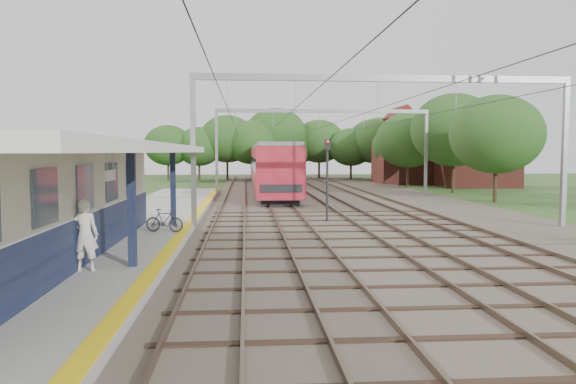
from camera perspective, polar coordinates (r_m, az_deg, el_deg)
name	(u,v)px	position (r m, az deg, el deg)	size (l,w,h in m)	color
ground	(394,346)	(10.88, 10.71, -15.10)	(160.00, 160.00, 0.00)	#2D4C1E
ballast_bed	(339,201)	(40.63, 5.19, -0.90)	(18.00, 90.00, 0.10)	#473D33
platform	(132,232)	(24.63, -15.54, -3.98)	(5.00, 52.00, 0.35)	gray
yellow_stripe	(186,228)	(24.27, -10.32, -3.58)	(0.45, 52.00, 0.01)	yellow
station_building	(35,204)	(18.07, -24.27, -1.10)	(3.41, 18.00, 3.40)	beige
canopy	(62,149)	(16.71, -22.02, 4.06)	(6.40, 20.00, 3.44)	#101732
rail_tracks	(304,199)	(40.29, 1.69, -0.75)	(11.80, 88.00, 0.15)	brown
catenary_system	(342,121)	(35.78, 5.53, 7.18)	(17.22, 88.00, 7.00)	gray
tree_band	(300,141)	(67.38, 1.26, 5.23)	(31.72, 30.88, 8.82)	#382619
house_near	(477,158)	(60.74, 18.68, 3.32)	(7.00, 6.12, 7.89)	brown
house_far	(412,155)	(64.69, 12.51, 3.69)	(8.00, 6.12, 8.66)	brown
person	(85,235)	(16.13, -19.94, -4.13)	(0.71, 0.47, 1.96)	silver
bicycle	(164,221)	(23.08, -12.44, -2.85)	(0.44, 1.56, 0.94)	black
train	(268,165)	(54.38, -2.00, 2.73)	(3.14, 39.14, 4.11)	black
signal_post	(327,171)	(28.01, 4.01, 2.11)	(0.31, 0.28, 4.19)	black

